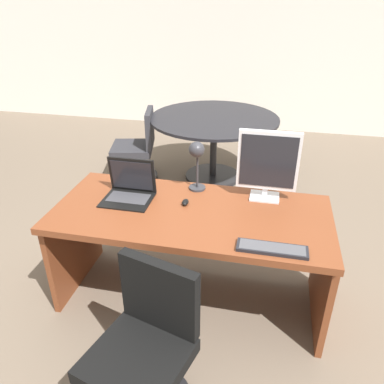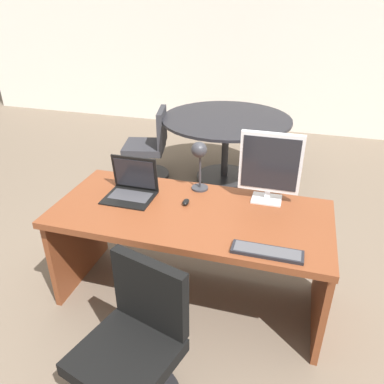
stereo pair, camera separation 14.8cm
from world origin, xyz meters
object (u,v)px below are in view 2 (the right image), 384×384
Objects in this scene: desk at (192,231)px; monitor at (270,165)px; desk_lamp at (199,156)px; keyboard at (267,252)px; meeting_table at (226,133)px; laptop at (133,184)px; office_chair at (134,356)px; meeting_chair_near at (149,151)px; mouse at (186,202)px.

monitor is at bearing 27.72° from desk.
monitor reaches higher than desk_lamp.
monitor is 0.48m from desk_lamp.
keyboard is 1.06× the size of desk_lamp.
monitor is (0.46, 0.24, 0.45)m from desk.
desk is at bearing -84.94° from desk_lamp.
laptop is at bearing -98.32° from meeting_table.
office_chair reaches higher than meeting_chair_near.
laptop is 1.15m from office_chair.
monitor is 1.45× the size of laptop.
keyboard reaches higher than meeting_table.
mouse reaches higher than meeting_table.
office_chair is 2.86m from meeting_chair_near.
meeting_chair_near is (-0.99, 2.68, -0.02)m from office_chair.
office_chair is at bearing -114.25° from monitor.
mouse is (-0.52, -0.21, -0.24)m from monitor.
desk is at bearing -30.85° from mouse.
meeting_chair_near is (-1.02, 1.53, -0.67)m from desk_lamp.
mouse is at bearing -60.46° from meeting_chair_near.
keyboard is 0.46× the size of office_chair.
keyboard is at bearing -83.41° from monitor.
desk is 5.44× the size of laptop.
keyboard is at bearing -23.45° from laptop.
monitor reaches higher than meeting_chair_near.
mouse is (-0.59, 0.39, 0.01)m from keyboard.
monitor is 0.33× the size of meeting_table.
meeting_chair_near is at bearing 110.33° from office_chair.
monitor is 0.66m from keyboard.
laptop is 0.41m from mouse.
desk is 4.88× the size of desk_lamp.
office_chair is at bearing -89.91° from mouse.
desk is 1.25× the size of meeting_table.
mouse is 0.09× the size of office_chair.
meeting_table is (-0.12, 2.88, 0.23)m from office_chair.
keyboard is at bearing 42.71° from office_chair.
desk_lamp reaches higher than mouse.
meeting_chair_near is at bearing 123.74° from desk_lamp.
office_chair reaches higher than desk.
meeting_chair_near is (-1.58, 2.14, -0.42)m from keyboard.
meeting_chair_near is at bearing 120.40° from desk.
meeting_table is at bearing 12.74° from meeting_chair_near.
meeting_chair_near is at bearing -167.26° from meeting_table.
laptop is (-0.45, 0.07, 0.27)m from desk.
desk_lamp is at bearing -56.26° from meeting_chair_near.
meeting_chair_near is (-1.05, 1.78, -0.22)m from desk.
mouse is (0.40, -0.04, -0.06)m from laptop.
mouse is 1.02m from office_chair.
office_chair reaches higher than meeting_table.
keyboard is 0.86m from desk_lamp.
desk is at bearing 86.68° from office_chair.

